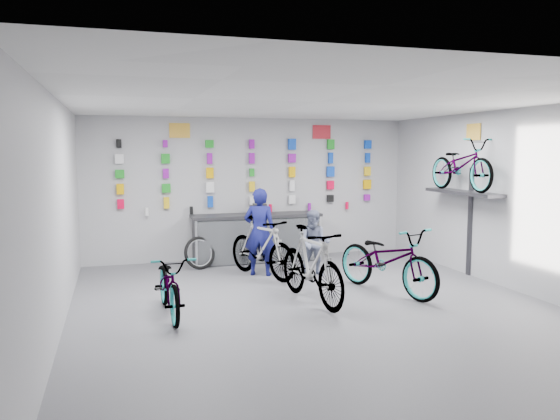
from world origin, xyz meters
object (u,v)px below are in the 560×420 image
object	(u,v)px
bike_right	(388,259)
counter	(257,239)
customer	(315,243)
bike_center	(311,265)
bike_left	(170,284)
bike_service	(262,247)
clerk	(260,232)

from	to	relation	value
bike_right	counter	bearing A→B (deg)	95.26
customer	bike_center	bearing A→B (deg)	-84.61
counter	customer	size ratio (longest dim) A/B	2.21
counter	bike_right	size ratio (longest dim) A/B	1.29
bike_left	customer	world-z (taller)	customer
bike_service	customer	world-z (taller)	customer
bike_service	bike_center	bearing A→B (deg)	-104.21
bike_right	bike_service	size ratio (longest dim) A/B	1.13
bike_left	clerk	bearing A→B (deg)	45.85
bike_left	customer	size ratio (longest dim) A/B	1.40
counter	bike_service	world-z (taller)	bike_service
clerk	customer	distance (m)	1.04
bike_center	clerk	distance (m)	2.04
customer	clerk	bearing A→B (deg)	-170.59
bike_left	counter	bearing A→B (deg)	55.10
bike_left	customer	distance (m)	3.32
counter	bike_right	world-z (taller)	bike_right
bike_center	bike_right	size ratio (longest dim) A/B	0.92
counter	clerk	xyz separation A→B (m)	(-0.25, -1.23, 0.33)
bike_right	customer	size ratio (longest dim) A/B	1.72
bike_service	clerk	xyz separation A→B (m)	(0.01, 0.16, 0.26)
bike_center	customer	size ratio (longest dim) A/B	1.58
counter	bike_center	distance (m)	3.24
bike_center	clerk	xyz separation A→B (m)	(-0.28, 2.00, 0.23)
bike_center	bike_service	xyz separation A→B (m)	(-0.29, 1.84, -0.02)
bike_service	clerk	bearing A→B (deg)	64.40
bike_service	customer	size ratio (longest dim) A/B	1.52
bike_left	bike_service	size ratio (longest dim) A/B	0.92
bike_right	clerk	world-z (taller)	clerk
bike_right	clerk	distance (m)	2.48
customer	bike_service	bearing A→B (deg)	-161.66
bike_right	customer	distance (m)	1.66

